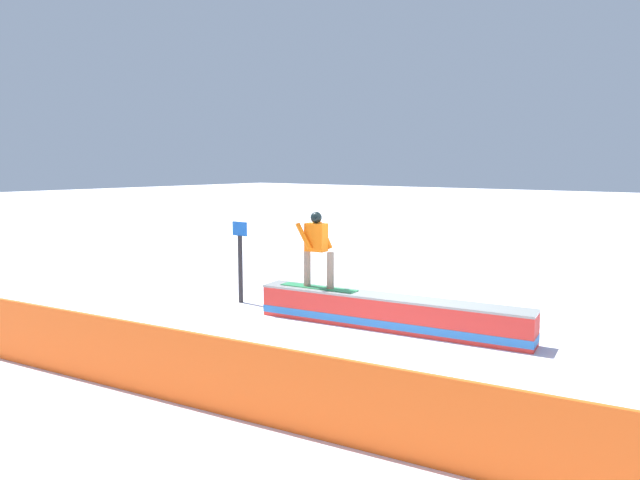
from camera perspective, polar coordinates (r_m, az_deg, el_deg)
ground_plane at (r=11.10m, az=6.55°, el=-8.42°), size 120.00×120.00×0.00m
grind_box at (r=11.03m, az=6.57°, el=-7.02°), size 5.18×1.36×0.61m
snowboarder at (r=11.46m, az=-0.31°, el=-0.65°), size 1.62×0.50×1.47m
safety_fence at (r=7.65m, az=-11.60°, el=-12.11°), size 12.21×1.94×0.95m
trail_marker at (r=13.00m, az=-7.61°, el=-1.83°), size 0.40×0.10×1.76m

